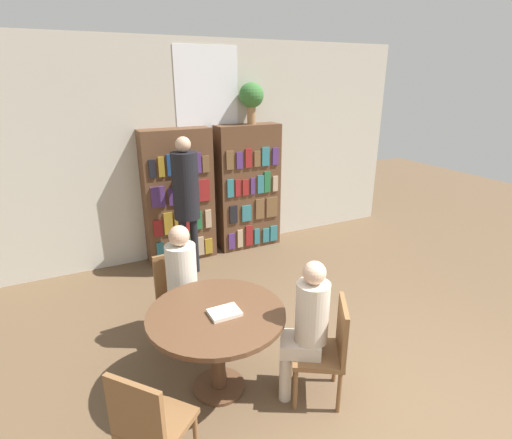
{
  "coord_description": "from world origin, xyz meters",
  "views": [
    {
      "loc": [
        -1.97,
        -1.44,
        2.51
      ],
      "look_at": [
        -0.15,
        2.18,
        1.05
      ],
      "focal_mm": 28.0,
      "sensor_mm": 36.0,
      "label": 1
    }
  ],
  "objects_px": {
    "seated_reader_right": "(306,323)",
    "reading_table": "(217,327)",
    "chair_left_side": "(178,292)",
    "seated_reader_left": "(183,279)",
    "chair_far_side": "(328,347)",
    "chair_near_camera": "(149,423)",
    "librarian_standing": "(186,192)",
    "flower_vase": "(251,97)",
    "bookshelf_left": "(179,197)",
    "bookshelf_right": "(248,188)"
  },
  "relations": [
    {
      "from": "seated_reader_right",
      "to": "reading_table",
      "type": "bearing_deg",
      "value": 90.0
    },
    {
      "from": "chair_left_side",
      "to": "seated_reader_left",
      "type": "distance_m",
      "value": 0.29
    },
    {
      "from": "chair_far_side",
      "to": "seated_reader_left",
      "type": "relative_size",
      "value": 0.71
    },
    {
      "from": "chair_left_side",
      "to": "chair_far_side",
      "type": "distance_m",
      "value": 1.59
    },
    {
      "from": "chair_near_camera",
      "to": "librarian_standing",
      "type": "height_order",
      "value": "librarian_standing"
    },
    {
      "from": "seated_reader_right",
      "to": "chair_far_side",
      "type": "bearing_deg",
      "value": -90.0
    },
    {
      "from": "librarian_standing",
      "to": "flower_vase",
      "type": "bearing_deg",
      "value": 23.33
    },
    {
      "from": "bookshelf_left",
      "to": "reading_table",
      "type": "xyz_separation_m",
      "value": [
        -0.49,
        -2.67,
        -0.32
      ]
    },
    {
      "from": "bookshelf_left",
      "to": "chair_near_camera",
      "type": "distance_m",
      "value": 3.48
    },
    {
      "from": "reading_table",
      "to": "chair_left_side",
      "type": "distance_m",
      "value": 0.9
    },
    {
      "from": "seated_reader_left",
      "to": "chair_near_camera",
      "type": "bearing_deg",
      "value": 59.83
    },
    {
      "from": "chair_far_side",
      "to": "seated_reader_left",
      "type": "xyz_separation_m",
      "value": [
        -0.81,
        1.19,
        0.23
      ]
    },
    {
      "from": "bookshelf_left",
      "to": "librarian_standing",
      "type": "distance_m",
      "value": 0.54
    },
    {
      "from": "bookshelf_left",
      "to": "chair_near_camera",
      "type": "relative_size",
      "value": 2.13
    },
    {
      "from": "bookshelf_right",
      "to": "librarian_standing",
      "type": "bearing_deg",
      "value": -155.77
    },
    {
      "from": "bookshelf_right",
      "to": "chair_far_side",
      "type": "xyz_separation_m",
      "value": [
        -0.81,
        -3.14,
        -0.45
      ]
    },
    {
      "from": "reading_table",
      "to": "chair_near_camera",
      "type": "distance_m",
      "value": 0.9
    },
    {
      "from": "bookshelf_right",
      "to": "chair_near_camera",
      "type": "height_order",
      "value": "bookshelf_right"
    },
    {
      "from": "flower_vase",
      "to": "reading_table",
      "type": "distance_m",
      "value": 3.53
    },
    {
      "from": "seated_reader_right",
      "to": "librarian_standing",
      "type": "relative_size",
      "value": 0.67
    },
    {
      "from": "reading_table",
      "to": "chair_near_camera",
      "type": "height_order",
      "value": "chair_near_camera"
    },
    {
      "from": "bookshelf_right",
      "to": "seated_reader_left",
      "type": "xyz_separation_m",
      "value": [
        -1.62,
        -1.95,
        -0.22
      ]
    },
    {
      "from": "flower_vase",
      "to": "chair_near_camera",
      "type": "relative_size",
      "value": 0.65
    },
    {
      "from": "librarian_standing",
      "to": "chair_left_side",
      "type": "bearing_deg",
      "value": -112.0
    },
    {
      "from": "seated_reader_left",
      "to": "chair_far_side",
      "type": "bearing_deg",
      "value": 120.17
    },
    {
      "from": "bookshelf_left",
      "to": "librarian_standing",
      "type": "relative_size",
      "value": 1.02
    },
    {
      "from": "chair_far_side",
      "to": "chair_near_camera",
      "type": "bearing_deg",
      "value": 126.0
    },
    {
      "from": "flower_vase",
      "to": "chair_left_side",
      "type": "relative_size",
      "value": 0.65
    },
    {
      "from": "chair_near_camera",
      "to": "chair_left_side",
      "type": "bearing_deg",
      "value": 117.0
    },
    {
      "from": "chair_left_side",
      "to": "librarian_standing",
      "type": "distance_m",
      "value": 1.52
    },
    {
      "from": "librarian_standing",
      "to": "chair_near_camera",
      "type": "bearing_deg",
      "value": -112.44
    },
    {
      "from": "flower_vase",
      "to": "chair_left_side",
      "type": "distance_m",
      "value": 3.02
    },
    {
      "from": "flower_vase",
      "to": "chair_far_side",
      "type": "xyz_separation_m",
      "value": [
        -0.87,
        -3.14,
        -1.75
      ]
    },
    {
      "from": "chair_near_camera",
      "to": "chair_left_side",
      "type": "height_order",
      "value": "same"
    },
    {
      "from": "bookshelf_left",
      "to": "seated_reader_right",
      "type": "bearing_deg",
      "value": -87.84
    },
    {
      "from": "flower_vase",
      "to": "chair_far_side",
      "type": "relative_size",
      "value": 0.65
    },
    {
      "from": "bookshelf_right",
      "to": "seated_reader_right",
      "type": "relative_size",
      "value": 1.52
    },
    {
      "from": "seated_reader_left",
      "to": "seated_reader_right",
      "type": "distance_m",
      "value": 1.27
    },
    {
      "from": "bookshelf_left",
      "to": "seated_reader_right",
      "type": "height_order",
      "value": "bookshelf_left"
    },
    {
      "from": "bookshelf_left",
      "to": "chair_far_side",
      "type": "relative_size",
      "value": 2.13
    },
    {
      "from": "reading_table",
      "to": "chair_left_side",
      "type": "relative_size",
      "value": 1.27
    },
    {
      "from": "bookshelf_right",
      "to": "flower_vase",
      "type": "height_order",
      "value": "flower_vase"
    },
    {
      "from": "bookshelf_right",
      "to": "seated_reader_left",
      "type": "bearing_deg",
      "value": -129.64
    },
    {
      "from": "chair_left_side",
      "to": "seated_reader_left",
      "type": "bearing_deg",
      "value": 90.0
    },
    {
      "from": "bookshelf_left",
      "to": "librarian_standing",
      "type": "xyz_separation_m",
      "value": [
        -0.04,
        -0.5,
        0.21
      ]
    },
    {
      "from": "bookshelf_left",
      "to": "chair_far_side",
      "type": "height_order",
      "value": "bookshelf_left"
    },
    {
      "from": "chair_near_camera",
      "to": "seated_reader_left",
      "type": "xyz_separation_m",
      "value": [
        0.63,
        1.29,
        0.23
      ]
    },
    {
      "from": "chair_near_camera",
      "to": "chair_far_side",
      "type": "height_order",
      "value": "same"
    },
    {
      "from": "chair_left_side",
      "to": "seated_reader_right",
      "type": "distance_m",
      "value": 1.45
    },
    {
      "from": "bookshelf_left",
      "to": "seated_reader_left",
      "type": "xyz_separation_m",
      "value": [
        -0.54,
        -1.95,
        -0.22
      ]
    }
  ]
}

